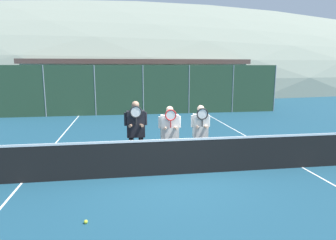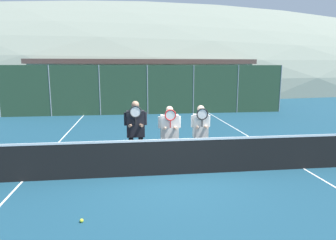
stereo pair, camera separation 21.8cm
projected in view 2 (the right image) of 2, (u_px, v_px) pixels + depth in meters
ground_plane at (171, 175)px, 7.70m from camera, size 120.00×120.00×0.00m
hill_distant at (135, 80)px, 60.14m from camera, size 134.80×74.89×26.21m
clubhouse_building at (143, 79)px, 25.47m from camera, size 17.70×5.50×3.30m
fence_back at (147, 90)px, 17.19m from camera, size 16.25×0.06×2.82m
tennis_net at (171, 156)px, 7.61m from camera, size 9.81×0.09×1.05m
court_line_left_sideline at (53, 148)px, 10.17m from camera, size 0.05×16.00×0.01m
court_line_right_sideline at (257, 142)px, 11.08m from camera, size 0.05×16.00×0.01m
player_leftmost at (136, 129)px, 7.98m from camera, size 0.61×0.34×1.85m
player_center_left at (170, 131)px, 8.11m from camera, size 0.62×0.34×1.70m
player_center_right at (200, 131)px, 8.22m from camera, size 0.54×0.34×1.71m
car_far_left at (85, 94)px, 20.02m from camera, size 4.33×1.98×1.85m
car_left_of_center at (164, 92)px, 21.02m from camera, size 4.71×2.01×1.85m
car_center at (241, 92)px, 21.34m from camera, size 4.70×1.98×1.86m
tennis_ball_on_court at (82, 221)px, 5.34m from camera, size 0.07×0.07×0.07m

